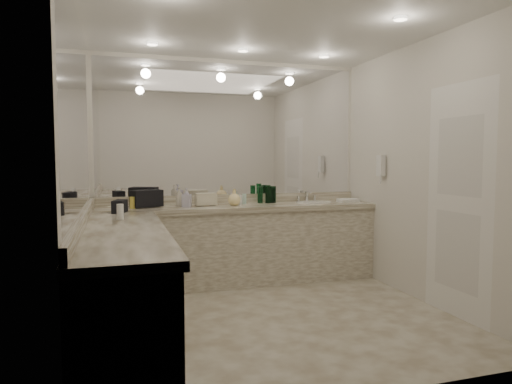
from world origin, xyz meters
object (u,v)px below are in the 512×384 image
object	(u,v)px
cream_cosmetic_case	(206,200)
soap_bottle_a	(179,197)
wall_phone	(381,166)
black_toiletry_bag	(146,199)
sink	(313,203)
hand_towel	(348,200)
soap_bottle_b	(187,198)
soap_bottle_c	(234,197)

from	to	relation	value
cream_cosmetic_case	soap_bottle_a	size ratio (longest dim) A/B	1.12
wall_phone	soap_bottle_a	world-z (taller)	wall_phone
wall_phone	black_toiletry_bag	size ratio (longest dim) A/B	0.77
sink	cream_cosmetic_case	bearing A→B (deg)	178.86
wall_phone	cream_cosmetic_case	world-z (taller)	wall_phone
soap_bottle_a	hand_towel	bearing A→B (deg)	-3.36
hand_towel	soap_bottle_b	xyz separation A→B (m)	(-1.98, -0.00, 0.09)
hand_towel	sink	bearing A→B (deg)	171.56
hand_towel	soap_bottle_c	bearing A→B (deg)	178.98
wall_phone	soap_bottle_b	distance (m)	2.22
soap_bottle_b	hand_towel	bearing A→B (deg)	0.11
wall_phone	hand_towel	distance (m)	0.64
black_toiletry_bag	soap_bottle_c	bearing A→B (deg)	-4.75
hand_towel	soap_bottle_a	distance (m)	2.05
cream_cosmetic_case	soap_bottle_b	bearing A→B (deg)	-159.24
black_toiletry_bag	cream_cosmetic_case	xyz separation A→B (m)	(0.65, -0.02, -0.02)
cream_cosmetic_case	sink	bearing A→B (deg)	-2.69
black_toiletry_bag	soap_bottle_a	bearing A→B (deg)	2.30
black_toiletry_bag	cream_cosmetic_case	size ratio (longest dim) A/B	1.34
cream_cosmetic_case	soap_bottle_c	distance (m)	0.32
cream_cosmetic_case	soap_bottle_b	xyz separation A→B (m)	(-0.23, -0.09, 0.04)
wall_phone	soap_bottle_c	xyz separation A→B (m)	(-1.60, 0.46, -0.36)
sink	soap_bottle_c	size ratio (longest dim) A/B	2.34
black_toiletry_bag	hand_towel	size ratio (longest dim) A/B	1.30
soap_bottle_c	sink	bearing A→B (deg)	2.23
hand_towel	soap_bottle_c	xyz separation A→B (m)	(-1.43, 0.03, 0.07)
cream_cosmetic_case	soap_bottle_a	bearing A→B (deg)	172.74
black_toiletry_bag	soap_bottle_b	bearing A→B (deg)	-14.56
wall_phone	soap_bottle_b	xyz separation A→B (m)	(-2.15, 0.43, -0.34)
hand_towel	soap_bottle_b	world-z (taller)	soap_bottle_b
wall_phone	black_toiletry_bag	bearing A→B (deg)	168.11
wall_phone	soap_bottle_a	bearing A→B (deg)	165.91
sink	soap_bottle_c	world-z (taller)	soap_bottle_c
soap_bottle_b	soap_bottle_c	distance (m)	0.55
black_toiletry_bag	soap_bottle_b	distance (m)	0.44
soap_bottle_c	wall_phone	bearing A→B (deg)	-16.04
wall_phone	black_toiletry_bag	world-z (taller)	wall_phone
sink	soap_bottle_a	bearing A→B (deg)	178.02
hand_towel	soap_bottle_a	size ratio (longest dim) A/B	1.15
sink	soap_bottle_c	xyz separation A→B (m)	(-1.00, -0.04, 0.10)
soap_bottle_b	soap_bottle_a	bearing A→B (deg)	117.99
wall_phone	soap_bottle_b	bearing A→B (deg)	168.64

